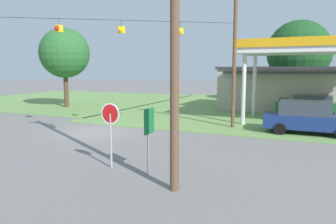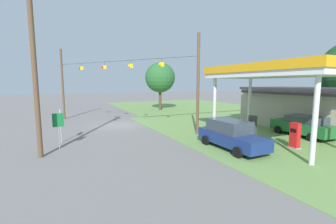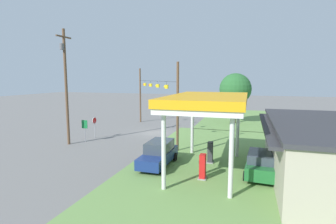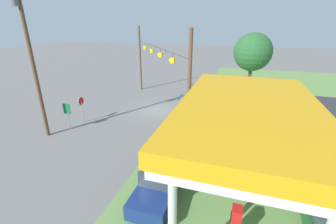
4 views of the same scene
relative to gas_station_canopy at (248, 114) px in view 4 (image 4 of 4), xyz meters
name	(u,v)px [view 4 (image 4 of 4)]	position (x,y,z in m)	size (l,w,h in m)	color
ground_plane	(157,110)	(-11.76, -8.52, -5.15)	(160.00, 160.00, 0.00)	slate
grass_verge_opposite_corner	(294,85)	(-27.76, 7.48, -5.13)	(24.00, 24.00, 0.04)	#6B934C
gas_station_canopy	(248,114)	(0.00, 0.00, 0.00)	(9.84, 5.45, 5.69)	silver
fuel_pump_near	(238,173)	(-1.83, 0.00, -4.31)	(0.71, 0.56, 1.77)	gray
car_at_pumps_front	(162,177)	(-0.05, -3.85, -4.17)	(5.11, 2.12, 1.93)	navy
car_at_pumps_rear	(327,211)	(-0.13, 3.85, -4.24)	(5.02, 2.37, 1.75)	#1E602D
stop_sign_roadside	(81,104)	(-6.76, -14.01, -3.34)	(0.80, 0.08, 2.50)	#99999E
route_sign	(67,111)	(-5.05, -14.14, -3.44)	(0.10, 0.70, 2.40)	gray
utility_pole_main	(31,55)	(-3.58, -15.16, 1.42)	(2.20, 0.44, 11.86)	brown
signal_span_gantry	(156,67)	(-11.76, -8.54, -0.54)	(14.65, 10.24, 8.44)	brown
tree_west_verge	(253,52)	(-22.12, 0.82, 0.12)	(4.81, 4.81, 7.69)	#4C3828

